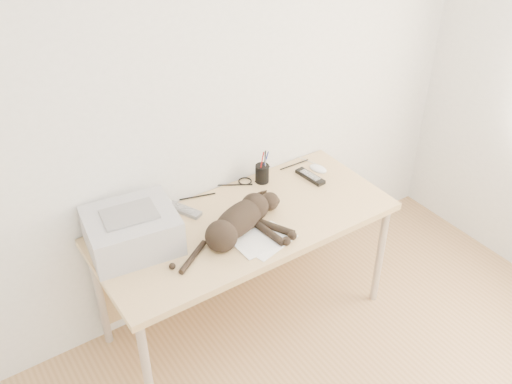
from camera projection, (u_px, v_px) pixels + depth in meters
wall_back at (206, 99)px, 2.93m from camera, size 3.50×0.00×3.50m
desk at (237, 232)px, 3.14m from camera, size 1.60×0.70×0.74m
printer at (132, 230)px, 2.78m from camera, size 0.47×0.42×0.20m
papers at (264, 240)px, 2.87m from camera, size 0.32×0.25×0.01m
cat at (238, 223)px, 2.87m from camera, size 0.72×0.37×0.16m
mug at (162, 210)px, 2.99m from camera, size 0.16×0.16×0.10m
pen_cup at (262, 173)px, 3.28m from camera, size 0.08×0.08×0.20m
remote_grey at (184, 210)px, 3.06m from camera, size 0.14×0.21×0.02m
remote_black at (310, 177)px, 3.33m from camera, size 0.08×0.20×0.02m
mouse at (318, 167)px, 3.41m from camera, size 0.10×0.13×0.04m
cable_tangle at (215, 192)px, 3.21m from camera, size 1.36×0.08×0.01m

